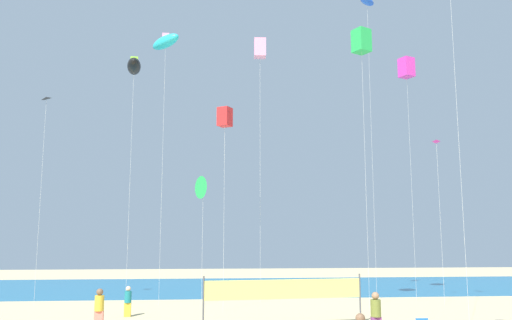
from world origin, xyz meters
name	(u,v)px	position (x,y,z in m)	size (l,w,h in m)	color
ocean_band	(235,286)	(0.00, 30.99, 0.00)	(120.00, 20.00, 0.01)	#1E6B99
beachgoer_mustard_shirt	(99,308)	(-7.52, 8.94, 0.98)	(0.42, 0.42, 1.83)	#EA7260
beachgoer_olive_shirt	(376,313)	(4.42, 5.76, 1.00)	(0.43, 0.43, 1.87)	#7A3872
beachgoer_teal_shirt	(128,300)	(-6.79, 13.03, 0.85)	(0.36, 0.36, 1.59)	gold
volleyball_net	(284,291)	(1.02, 8.88, 1.63)	(7.69, 1.05, 2.40)	#4C4C51
kite_pink_box	(260,49)	(0.94, 18.84, 17.33)	(0.86, 0.86, 18.00)	silver
kite_black_inflatable	(134,66)	(-7.60, 18.05, 15.48)	(1.17, 2.60, 16.18)	silver
kite_magenta_diamond	(437,149)	(12.20, 16.07, 9.92)	(0.50, 0.50, 10.53)	silver
kite_black_diamond	(46,102)	(-13.29, 18.57, 13.04)	(0.81, 0.81, 13.48)	silver
kite_green_delta	(203,188)	(-2.89, 17.89, 7.40)	(1.08, 1.44, 8.15)	silver
kite_magenta_box	(406,68)	(11.44, 18.62, 16.20)	(1.14, 1.14, 16.91)	silver
kite_green_box	(361,41)	(6.66, 13.72, 16.11)	(1.21, 1.21, 16.85)	silver
kite_red_box	(225,117)	(-1.65, 14.67, 11.36)	(0.99, 0.99, 11.95)	silver
kite_cyan_inflatable	(166,42)	(-5.57, 18.20, 17.33)	(2.35, 2.15, 17.97)	silver
kite_blue_inflatable	(367,2)	(8.92, 19.23, 21.37)	(1.59, 1.46, 21.86)	silver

